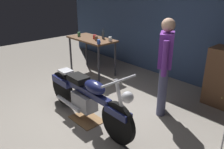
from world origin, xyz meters
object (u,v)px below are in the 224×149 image
object	(u,v)px
motorcycle	(86,97)
mug_brown_stoneware	(96,38)
person_standing	(165,63)
mug_blue_enamel	(99,42)
mug_green_speckled	(79,34)
mug_white_ceramic	(110,39)
bottle	(103,34)
mug_red_diner	(95,37)

from	to	relation	value
motorcycle	mug_brown_stoneware	xyz separation A→B (m)	(-1.46, 1.40, 0.50)
person_standing	mug_blue_enamel	distance (m)	1.83
motorcycle	mug_green_speckled	bearing A→B (deg)	148.43
mug_white_ceramic	bottle	world-z (taller)	bottle
mug_red_diner	person_standing	bearing A→B (deg)	-8.22
mug_blue_enamel	mug_brown_stoneware	bearing A→B (deg)	149.75
mug_green_speckled	mug_blue_enamel	size ratio (longest dim) A/B	1.00
motorcycle	mug_green_speckled	world-z (taller)	mug_green_speckled
person_standing	mug_white_ceramic	xyz separation A→B (m)	(-1.87, 0.45, 0.02)
mug_red_diner	mug_white_ceramic	world-z (taller)	mug_white_ceramic
mug_blue_enamel	motorcycle	bearing A→B (deg)	-46.57
mug_white_ceramic	mug_blue_enamel	bearing A→B (deg)	-83.78
motorcycle	mug_brown_stoneware	world-z (taller)	mug_brown_stoneware
mug_green_speckled	mug_red_diner	size ratio (longest dim) A/B	0.91
mug_white_ceramic	bottle	xyz separation A→B (m)	(-0.33, 0.06, 0.05)
mug_green_speckled	mug_blue_enamel	world-z (taller)	mug_green_speckled
mug_blue_enamel	mug_red_diner	xyz separation A→B (m)	(-0.48, 0.26, -0.00)
bottle	motorcycle	bearing A→B (deg)	-47.52
mug_green_speckled	mug_brown_stoneware	world-z (taller)	same
mug_brown_stoneware	bottle	distance (m)	0.28
motorcycle	mug_red_diner	world-z (taller)	same
mug_blue_enamel	bottle	world-z (taller)	bottle
mug_brown_stoneware	mug_blue_enamel	bearing A→B (deg)	-30.25
mug_red_diner	bottle	bearing A→B (deg)	59.15
motorcycle	bottle	bearing A→B (deg)	133.62
mug_green_speckled	mug_red_diner	world-z (taller)	mug_green_speckled
person_standing	bottle	xyz separation A→B (m)	(-2.20, 0.51, 0.07)
mug_blue_enamel	bottle	distance (m)	0.58
mug_green_speckled	mug_blue_enamel	bearing A→B (deg)	-8.32
motorcycle	mug_white_ceramic	distance (m)	2.07
mug_blue_enamel	mug_white_ceramic	size ratio (longest dim) A/B	0.93
mug_blue_enamel	mug_red_diner	size ratio (longest dim) A/B	0.91
motorcycle	mug_white_ceramic	size ratio (longest dim) A/B	18.98
bottle	mug_red_diner	bearing A→B (deg)	-120.85
mug_green_speckled	mug_red_diner	xyz separation A→B (m)	(0.49, 0.12, -0.01)
bottle	mug_brown_stoneware	bearing A→B (deg)	-76.66
mug_brown_stoneware	mug_green_speckled	bearing A→B (deg)	-176.85
motorcycle	mug_brown_stoneware	size ratio (longest dim) A/B	19.81
person_standing	bottle	bearing A→B (deg)	44.55
mug_green_speckled	mug_red_diner	distance (m)	0.51
motorcycle	bottle	distance (m)	2.33
person_standing	mug_white_ceramic	distance (m)	1.92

